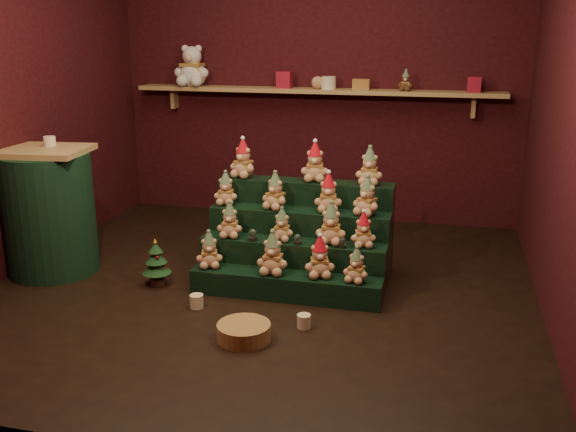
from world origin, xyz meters
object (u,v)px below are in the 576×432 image
(mini_christmas_tree, at_px, (156,262))
(wicker_basket, at_px, (244,332))
(white_bear, at_px, (192,60))
(snow_globe_b, at_px, (298,239))
(snow_globe_a, at_px, (253,235))
(brown_bear, at_px, (406,81))
(mug_left, at_px, (197,301))
(snow_globe_c, at_px, (343,243))
(side_table, at_px, (49,212))
(riser_tier_front, at_px, (285,286))
(mug_right, at_px, (304,321))

(mini_christmas_tree, height_order, wicker_basket, mini_christmas_tree)
(mini_christmas_tree, distance_m, white_bear, 2.46)
(snow_globe_b, bearing_deg, white_bear, 129.92)
(mini_christmas_tree, bearing_deg, white_bear, 103.02)
(snow_globe_a, xyz_separation_m, brown_bear, (0.94, 1.81, 1.01))
(snow_globe_a, relative_size, wicker_basket, 0.26)
(mug_left, bearing_deg, white_bear, 111.52)
(snow_globe_c, bearing_deg, side_table, -177.75)
(snow_globe_a, height_order, snow_globe_c, snow_globe_a)
(snow_globe_b, height_order, side_table, side_table)
(wicker_basket, xyz_separation_m, white_bear, (-1.37, 2.68, 1.52))
(snow_globe_a, distance_m, mini_christmas_tree, 0.77)
(brown_bear, bearing_deg, snow_globe_b, -103.20)
(riser_tier_front, bearing_deg, brown_bear, 71.71)
(riser_tier_front, distance_m, mug_left, 0.65)
(snow_globe_c, distance_m, mug_left, 1.12)
(side_table, height_order, mini_christmas_tree, side_table)
(snow_globe_a, bearing_deg, riser_tier_front, -28.74)
(snow_globe_b, relative_size, snow_globe_c, 1.02)
(brown_bear, bearing_deg, mini_christmas_tree, -124.87)
(riser_tier_front, xyz_separation_m, snow_globe_a, (-0.29, 0.16, 0.32))
(riser_tier_front, bearing_deg, snow_globe_c, 22.58)
(side_table, bearing_deg, brown_bear, 29.49)
(mug_left, distance_m, mug_right, 0.81)
(snow_globe_a, relative_size, side_table, 0.09)
(mug_left, bearing_deg, mini_christmas_tree, 144.63)
(wicker_basket, bearing_deg, snow_globe_a, 103.14)
(snow_globe_b, distance_m, mug_left, 0.86)
(side_table, bearing_deg, mug_left, -22.76)
(snow_globe_b, bearing_deg, brown_bear, 71.68)
(riser_tier_front, distance_m, snow_globe_b, 0.35)
(side_table, relative_size, wicker_basket, 2.95)
(snow_globe_a, distance_m, mug_left, 0.66)
(snow_globe_a, distance_m, mug_right, 0.88)
(snow_globe_b, xyz_separation_m, side_table, (-1.99, -0.09, 0.10))
(riser_tier_front, height_order, brown_bear, brown_bear)
(brown_bear, bearing_deg, snow_globe_a, -112.39)
(riser_tier_front, bearing_deg, mug_right, -61.94)
(snow_globe_c, distance_m, wicker_basket, 1.04)
(riser_tier_front, distance_m, snow_globe_a, 0.46)
(brown_bear, bearing_deg, mug_left, -112.69)
(white_bear, bearing_deg, mug_left, -68.27)
(riser_tier_front, bearing_deg, mug_left, -149.91)
(riser_tier_front, relative_size, mug_left, 14.71)
(riser_tier_front, relative_size, mug_right, 15.37)
(mini_christmas_tree, bearing_deg, riser_tier_front, 0.34)
(snow_globe_a, relative_size, snow_globe_b, 1.15)
(riser_tier_front, height_order, snow_globe_b, snow_globe_b)
(riser_tier_front, bearing_deg, snow_globe_b, 72.01)
(snow_globe_a, xyz_separation_m, snow_globe_b, (0.34, 0.00, -0.01))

